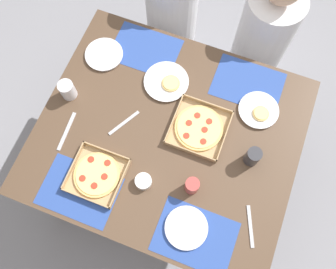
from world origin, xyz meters
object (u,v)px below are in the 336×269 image
cup_spare (192,186)px  pizza_box_corner_right (97,175)px  diner_left_seat (172,19)px  cup_red (67,90)px  condiment_bowl (143,181)px  pizza_box_edge_far (199,128)px  cup_clear_left (253,157)px  diner_right_seat (259,47)px  plate_far_left (259,111)px  plate_middle (167,82)px  plate_near_right (186,228)px  plate_near_left (104,55)px

cup_spare → pizza_box_corner_right: bearing=-166.5°
diner_left_seat → cup_spare: bearing=-64.6°
cup_red → condiment_bowl: bearing=-28.7°
pizza_box_edge_far → cup_red: bearing=-175.0°
cup_clear_left → pizza_box_edge_far: bearing=168.0°
diner_left_seat → diner_right_seat: 0.58m
pizza_box_corner_right → cup_red: cup_red is taller
cup_clear_left → diner_right_seat: 0.86m
plate_far_left → cup_red: bearing=-164.7°
plate_middle → cup_clear_left: bearing=-24.7°
pizza_box_corner_right → cup_spare: bearing=13.5°
pizza_box_edge_far → condiment_bowl: size_ratio=3.47×
pizza_box_corner_right → cup_spare: 0.46m
pizza_box_corner_right → diner_left_seat: bearing=92.4°
plate_near_right → diner_right_seat: size_ratio=0.18×
plate_near_left → plate_far_left: size_ratio=0.99×
diner_left_seat → plate_near_left: bearing=-110.4°
cup_spare → diner_left_seat: 1.18m
pizza_box_corner_right → plate_middle: 0.60m
pizza_box_edge_far → plate_near_left: size_ratio=1.35×
cup_spare → condiment_bowl: size_ratio=1.20×
cup_spare → cup_red: bearing=162.7°
pizza_box_edge_far → cup_clear_left: cup_clear_left is taller
plate_middle → cup_red: bearing=-151.5°
cup_clear_left → condiment_bowl: size_ratio=1.34×
cup_red → plate_far_left: bearing=15.3°
plate_far_left → plate_near_right: 0.69m
condiment_bowl → diner_left_seat: 1.15m
plate_near_right → diner_right_seat: (0.05, 1.22, -0.25)m
pizza_box_corner_right → diner_right_seat: size_ratio=0.22×
diner_right_seat → plate_near_left: bearing=-146.0°
plate_far_left → diner_right_seat: diner_right_seat is taller
pizza_box_corner_right → pizza_box_edge_far: 0.55m
plate_far_left → condiment_bowl: size_ratio=2.59×
plate_near_right → condiment_bowl: 0.29m
cup_clear_left → condiment_bowl: 0.53m
plate_near_right → cup_clear_left: bearing=66.5°
plate_near_right → cup_spare: (-0.04, 0.18, 0.04)m
diner_left_seat → cup_clear_left: bearing=-48.3°
cup_spare → diner_left_seat: size_ratio=0.08×
plate_far_left → diner_left_seat: (-0.68, 0.54, -0.25)m
pizza_box_edge_far → pizza_box_corner_right: bearing=-133.2°
plate_near_right → cup_red: cup_red is taller
diner_right_seat → cup_red: bearing=-136.7°
pizza_box_edge_far → cup_spare: size_ratio=2.89×
plate_middle → diner_left_seat: 0.64m
plate_far_left → cup_clear_left: cup_clear_left is taller
pizza_box_edge_far → diner_right_seat: diner_right_seat is taller
plate_near_right → cup_red: 0.90m
plate_near_right → plate_middle: bearing=117.9°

